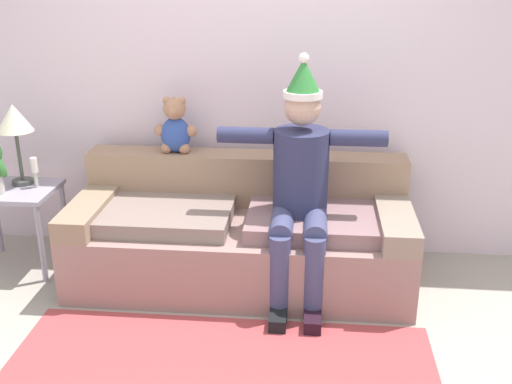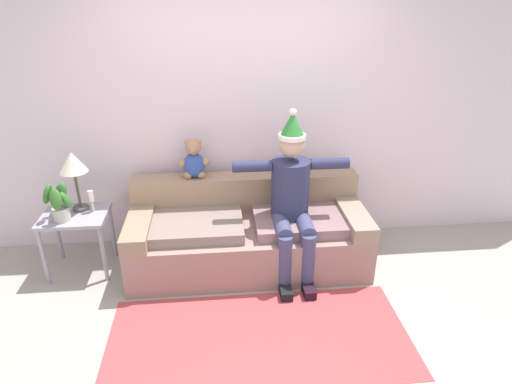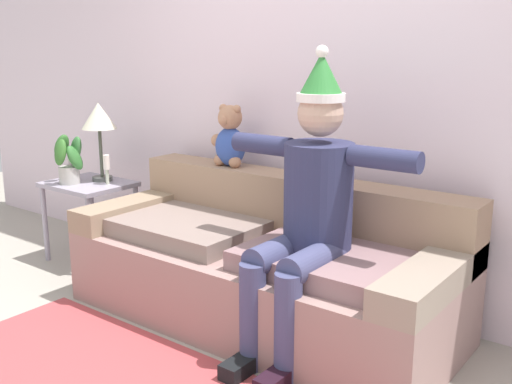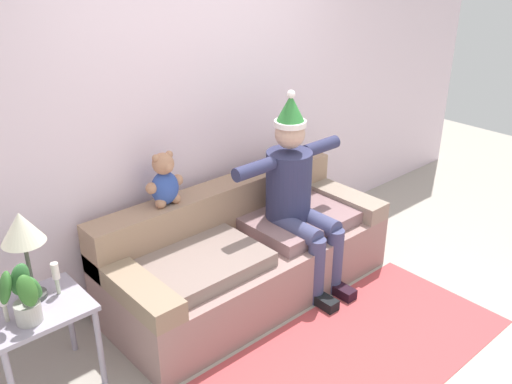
{
  "view_description": "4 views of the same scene",
  "coord_description": "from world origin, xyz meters",
  "px_view_note": "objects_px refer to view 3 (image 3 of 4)",
  "views": [
    {
      "loc": [
        0.44,
        -2.62,
        2.0
      ],
      "look_at": [
        0.12,
        0.79,
        0.7
      ],
      "focal_mm": 43.05,
      "sensor_mm": 36.0,
      "label": 1
    },
    {
      "loc": [
        -0.27,
        -2.55,
        2.39
      ],
      "look_at": [
        0.06,
        0.85,
        0.8
      ],
      "focal_mm": 30.82,
      "sensor_mm": 36.0,
      "label": 2
    },
    {
      "loc": [
        1.85,
        -1.49,
        1.48
      ],
      "look_at": [
        0.06,
        0.87,
        0.77
      ],
      "focal_mm": 41.86,
      "sensor_mm": 36.0,
      "label": 3
    },
    {
      "loc": [
        -2.32,
        -1.71,
        2.48
      ],
      "look_at": [
        0.03,
        0.93,
        0.83
      ],
      "focal_mm": 39.14,
      "sensor_mm": 36.0,
      "label": 4
    }
  ],
  "objects_px": {
    "teddy_bear": "(230,139)",
    "person_seated": "(308,205)",
    "table_lamp": "(99,120)",
    "candle_short": "(107,166)",
    "candle_tall": "(71,161)",
    "side_table": "(89,195)",
    "couch": "(264,266)",
    "potted_plant": "(69,160)"
  },
  "relations": [
    {
      "from": "person_seated",
      "to": "table_lamp",
      "type": "xyz_separation_m",
      "value": [
        -1.88,
        0.27,
        0.25
      ]
    },
    {
      "from": "teddy_bear",
      "to": "table_lamp",
      "type": "height_order",
      "value": "teddy_bear"
    },
    {
      "from": "potted_plant",
      "to": "candle_short",
      "type": "bearing_deg",
      "value": 30.95
    },
    {
      "from": "candle_short",
      "to": "potted_plant",
      "type": "bearing_deg",
      "value": -149.05
    },
    {
      "from": "side_table",
      "to": "person_seated",
      "type": "bearing_deg",
      "value": -5.16
    },
    {
      "from": "person_seated",
      "to": "teddy_bear",
      "type": "relative_size",
      "value": 3.92
    },
    {
      "from": "side_table",
      "to": "table_lamp",
      "type": "distance_m",
      "value": 0.53
    },
    {
      "from": "person_seated",
      "to": "potted_plant",
      "type": "relative_size",
      "value": 4.28
    },
    {
      "from": "table_lamp",
      "to": "candle_tall",
      "type": "height_order",
      "value": "table_lamp"
    },
    {
      "from": "teddy_bear",
      "to": "table_lamp",
      "type": "distance_m",
      "value": 1.05
    },
    {
      "from": "couch",
      "to": "table_lamp",
      "type": "height_order",
      "value": "table_lamp"
    },
    {
      "from": "side_table",
      "to": "table_lamp",
      "type": "height_order",
      "value": "table_lamp"
    },
    {
      "from": "teddy_bear",
      "to": "candle_tall",
      "type": "bearing_deg",
      "value": -166.84
    },
    {
      "from": "couch",
      "to": "candle_short",
      "type": "distance_m",
      "value": 1.44
    },
    {
      "from": "person_seated",
      "to": "candle_tall",
      "type": "height_order",
      "value": "person_seated"
    },
    {
      "from": "person_seated",
      "to": "side_table",
      "type": "distance_m",
      "value": 1.95
    },
    {
      "from": "side_table",
      "to": "candle_short",
      "type": "relative_size",
      "value": 2.8
    },
    {
      "from": "couch",
      "to": "potted_plant",
      "type": "height_order",
      "value": "potted_plant"
    },
    {
      "from": "potted_plant",
      "to": "candle_short",
      "type": "distance_m",
      "value": 0.27
    },
    {
      "from": "person_seated",
      "to": "candle_short",
      "type": "bearing_deg",
      "value": 173.09
    },
    {
      "from": "person_seated",
      "to": "candle_tall",
      "type": "relative_size",
      "value": 7.17
    },
    {
      "from": "candle_tall",
      "to": "candle_short",
      "type": "distance_m",
      "value": 0.32
    },
    {
      "from": "person_seated",
      "to": "table_lamp",
      "type": "distance_m",
      "value": 1.92
    },
    {
      "from": "couch",
      "to": "teddy_bear",
      "type": "xyz_separation_m",
      "value": [
        -0.47,
        0.28,
        0.64
      ]
    },
    {
      "from": "side_table",
      "to": "table_lamp",
      "type": "relative_size",
      "value": 1.04
    },
    {
      "from": "couch",
      "to": "candle_short",
      "type": "bearing_deg",
      "value": 177.79
    },
    {
      "from": "teddy_bear",
      "to": "couch",
      "type": "bearing_deg",
      "value": -30.62
    },
    {
      "from": "side_table",
      "to": "potted_plant",
      "type": "bearing_deg",
      "value": -125.89
    },
    {
      "from": "couch",
      "to": "potted_plant",
      "type": "relative_size",
      "value": 6.17
    },
    {
      "from": "potted_plant",
      "to": "candle_short",
      "type": "relative_size",
      "value": 1.71
    },
    {
      "from": "teddy_bear",
      "to": "person_seated",
      "type": "bearing_deg",
      "value": -27.37
    },
    {
      "from": "teddy_bear",
      "to": "side_table",
      "type": "xyz_separation_m",
      "value": [
        -1.07,
        -0.27,
        -0.46
      ]
    },
    {
      "from": "side_table",
      "to": "potted_plant",
      "type": "distance_m",
      "value": 0.28
    },
    {
      "from": "potted_plant",
      "to": "couch",
      "type": "bearing_deg",
      "value": 2.99
    },
    {
      "from": "person_seated",
      "to": "potted_plant",
      "type": "height_order",
      "value": "person_seated"
    },
    {
      "from": "person_seated",
      "to": "couch",
      "type": "bearing_deg",
      "value": 157.01
    },
    {
      "from": "table_lamp",
      "to": "candle_short",
      "type": "relative_size",
      "value": 2.68
    },
    {
      "from": "side_table",
      "to": "potted_plant",
      "type": "xyz_separation_m",
      "value": [
        -0.07,
        -0.1,
        0.26
      ]
    },
    {
      "from": "couch",
      "to": "side_table",
      "type": "xyz_separation_m",
      "value": [
        -1.54,
        0.01,
        0.17
      ]
    },
    {
      "from": "couch",
      "to": "table_lamp",
      "type": "xyz_separation_m",
      "value": [
        -1.5,
        0.11,
        0.69
      ]
    },
    {
      "from": "person_seated",
      "to": "candle_tall",
      "type": "bearing_deg",
      "value": 175.78
    },
    {
      "from": "side_table",
      "to": "table_lamp",
      "type": "bearing_deg",
      "value": 67.75
    }
  ]
}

